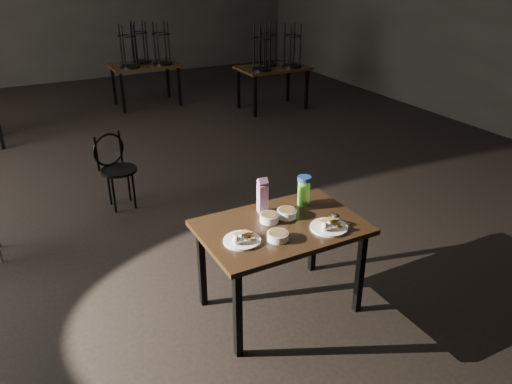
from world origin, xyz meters
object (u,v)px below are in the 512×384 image
water_bottle (304,190)px  juice_carton (263,196)px  bentwood_chair (115,164)px  main_table (281,234)px

water_bottle → juice_carton: bearing=174.2°
juice_carton → water_bottle: size_ratio=1.21×
juice_carton → bentwood_chair: size_ratio=0.35×
main_table → water_bottle: water_bottle is taller
water_bottle → bentwood_chair: size_ratio=0.29×
main_table → bentwood_chair: bearing=105.7°
juice_carton → water_bottle: juice_carton is taller
main_table → juice_carton: bearing=95.9°
water_bottle → main_table: bearing=-147.3°
water_bottle → bentwood_chair: 2.44m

